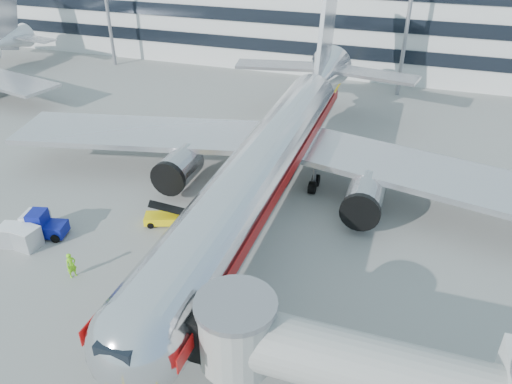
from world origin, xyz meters
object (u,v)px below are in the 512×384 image
(ramp_worker, at_px, (71,265))
(cargo_container_right, at_px, (12,235))
(main_jet, at_px, (273,152))
(belt_loader, at_px, (169,218))
(cargo_container_front, at_px, (27,238))
(baggage_tug, at_px, (45,226))
(cargo_container_left, at_px, (36,223))

(ramp_worker, bearing_deg, cargo_container_right, 101.09)
(ramp_worker, bearing_deg, main_jet, -7.97)
(belt_loader, xyz_separation_m, cargo_container_front, (-8.44, -6.19, 0.28))
(belt_loader, relative_size, cargo_container_right, 2.27)
(baggage_tug, bearing_deg, cargo_container_left, 175.85)
(cargo_container_left, distance_m, cargo_container_front, 1.82)
(cargo_container_left, bearing_deg, belt_loader, 26.35)
(baggage_tug, xyz_separation_m, cargo_container_front, (-0.21, -1.66, -0.09))
(cargo_container_right, xyz_separation_m, ramp_worker, (6.57, -1.71, 0.13))
(cargo_container_front, distance_m, ramp_worker, 5.44)
(cargo_container_right, bearing_deg, ramp_worker, -14.57)
(cargo_container_left, height_order, cargo_container_right, cargo_container_left)
(baggage_tug, relative_size, cargo_container_front, 1.84)
(cargo_container_right, distance_m, ramp_worker, 6.79)
(belt_loader, height_order, cargo_container_left, belt_loader)
(main_jet, xyz_separation_m, ramp_worker, (-9.76, -14.68, -3.29))
(main_jet, height_order, cargo_container_left, main_jet)
(belt_loader, height_order, cargo_container_front, belt_loader)
(ramp_worker, bearing_deg, belt_loader, 3.20)
(cargo_container_right, relative_size, ramp_worker, 0.97)
(cargo_container_left, bearing_deg, main_jet, 35.86)
(main_jet, height_order, cargo_container_front, main_jet)
(cargo_container_left, relative_size, ramp_worker, 1.04)
(belt_loader, xyz_separation_m, cargo_container_right, (-9.85, -6.23, 0.26))
(cargo_container_left, height_order, cargo_container_front, cargo_container_left)
(main_jet, bearing_deg, cargo_container_right, -141.54)
(belt_loader, bearing_deg, cargo_container_left, -153.65)
(baggage_tug, bearing_deg, cargo_container_right, -133.74)
(main_jet, height_order, baggage_tug, main_jet)
(cargo_container_front, xyz_separation_m, ramp_worker, (5.16, -1.74, 0.11))
(belt_loader, bearing_deg, baggage_tug, -151.14)
(main_jet, xyz_separation_m, cargo_container_right, (-16.33, -12.97, -3.42))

